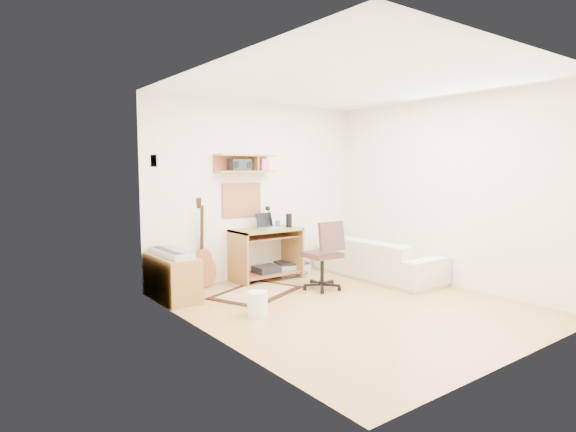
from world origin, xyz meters
TOP-DOWN VIEW (x-y plane):
  - floor at (0.00, 0.00)m, footprint 3.60×4.00m
  - ceiling at (0.00, 0.00)m, footprint 3.60×4.00m
  - back_wall at (0.00, 2.00)m, footprint 3.60×0.01m
  - left_wall at (-1.80, 0.00)m, footprint 0.01×4.00m
  - right_wall at (1.80, 0.00)m, footprint 0.01×4.00m
  - wall_shelf at (-0.30, 1.88)m, footprint 0.90×0.25m
  - cork_board at (-0.30, 1.98)m, footprint 0.64×0.03m
  - wall_photo at (-1.79, 1.50)m, footprint 0.02×0.20m
  - desk at (-0.04, 1.73)m, footprint 1.00×0.55m
  - laptop at (-0.00, 1.71)m, footprint 0.35×0.35m
  - speaker at (0.34, 1.68)m, footprint 0.09×0.09m
  - desk_lamp at (0.10, 1.87)m, footprint 0.11×0.11m
  - pencil_cup at (0.23, 1.83)m, footprint 0.07×0.07m
  - boombox at (-0.39, 1.87)m, footprint 0.31×0.14m
  - rug at (-0.58, 1.16)m, footprint 1.38×1.17m
  - task_chair at (0.23, 0.80)m, footprint 0.52×0.52m
  - cabinet at (-1.58, 1.55)m, footprint 0.40×0.90m
  - music_keyboard at (-1.58, 1.55)m, footprint 0.26×0.82m
  - guitar at (-0.98, 1.86)m, footprint 0.38×0.30m
  - waste_basket at (-1.09, 0.36)m, footprint 0.25×0.25m
  - printer at (0.47, 1.80)m, footprint 0.56×0.48m
  - sofa at (1.38, 0.85)m, footprint 0.59×2.02m

SIDE VIEW (x-z plane):
  - floor at x=0.00m, z-range -0.01..0.00m
  - rug at x=-0.58m, z-range 0.00..0.02m
  - printer at x=0.47m, z-range -0.01..0.18m
  - waste_basket at x=-1.09m, z-range 0.00..0.27m
  - cabinet at x=-1.58m, z-range 0.00..0.55m
  - desk at x=-0.04m, z-range 0.00..0.75m
  - sofa at x=1.38m, z-range 0.00..0.79m
  - task_chair at x=0.23m, z-range 0.00..0.95m
  - music_keyboard at x=-1.58m, z-range 0.55..0.62m
  - guitar at x=-0.98m, z-range 0.00..1.24m
  - pencil_cup at x=0.23m, z-range 0.75..0.85m
  - speaker at x=0.34m, z-range 0.75..0.96m
  - laptop at x=0.00m, z-range 0.75..0.98m
  - desk_lamp at x=0.10m, z-range 0.75..1.07m
  - cork_board at x=-0.30m, z-range 0.92..1.42m
  - back_wall at x=0.00m, z-range 0.00..2.60m
  - left_wall at x=-1.80m, z-range 0.00..2.60m
  - right_wall at x=1.80m, z-range 0.00..2.60m
  - boombox at x=-0.39m, z-range 1.60..1.76m
  - wall_shelf at x=-0.30m, z-range 1.57..1.83m
  - wall_photo at x=-1.79m, z-range 1.65..1.79m
  - ceiling at x=0.00m, z-range 2.60..2.61m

